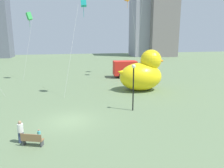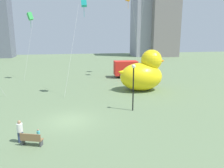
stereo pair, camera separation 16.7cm
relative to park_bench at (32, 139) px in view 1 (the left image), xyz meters
The scene contains 10 objects.
ground_plane 4.65m from the park_bench, 57.90° to the left, with size 140.00×140.00×0.00m, color #637A55.
park_bench is the anchor object (origin of this frame).
person_adult 1.11m from the park_bench, 142.07° to the left, with size 0.39×0.39×1.60m.
person_child 0.71m from the park_bench, 58.15° to the left, with size 0.22×0.22×0.88m.
giant_inflatable_duck 17.95m from the park_bench, 47.22° to the left, with size 6.49×4.17×5.38m.
lamppost 10.52m from the park_bench, 32.59° to the left, with size 0.37×0.37×4.54m.
box_truck 25.74m from the park_bench, 60.19° to the left, with size 5.59×2.64×2.85m.
city_skyline 63.37m from the park_bench, 96.35° to the left, with size 81.56×14.23×41.43m.
kite_green 24.99m from the park_bench, 97.58° to the left, with size 2.31×2.27×10.72m.
kite_teal 16.34m from the park_bench, 69.16° to the left, with size 2.96×3.06×11.53m.
Camera 1 is at (0.11, -18.01, 7.20)m, focal length 35.10 mm.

